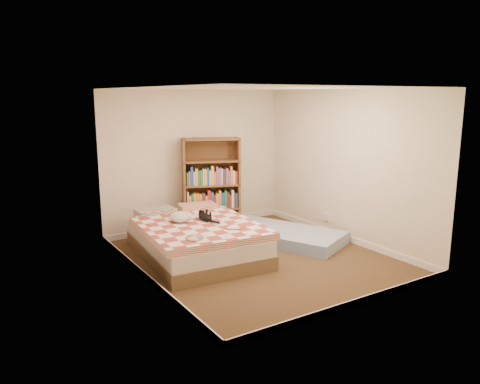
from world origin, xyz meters
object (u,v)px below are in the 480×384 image
bookshelf (211,198)px  floor_mattress (277,234)px  white_dog (181,217)px  black_cat (205,216)px  bed (195,238)px

bookshelf → floor_mattress: bearing=-37.1°
floor_mattress → white_dog: size_ratio=6.70×
white_dog → bookshelf: bearing=43.3°
bookshelf → black_cat: (-0.69, -1.06, -0.01)m
bed → white_dog: white_dog is taller
bed → black_cat: black_cat is taller
bed → white_dog: size_ratio=7.19×
floor_mattress → white_dog: 1.80m
floor_mattress → white_dog: bearing=151.6°
floor_mattress → bookshelf: bearing=97.6°
bed → bookshelf: 1.38m
black_cat → bookshelf: bearing=68.8°
floor_mattress → black_cat: (-1.37, 0.03, 0.49)m
floor_mattress → black_cat: bearing=154.2°
bed → white_dog: (-0.19, 0.07, 0.34)m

